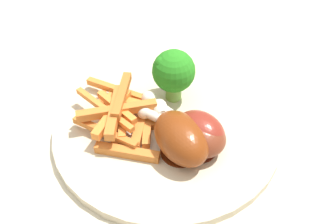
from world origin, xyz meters
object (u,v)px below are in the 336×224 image
Objects in this scene: dinner_plate at (168,126)px; chicken_drumstick_extra at (194,134)px; dining_table at (166,176)px; broccoli_floret_front at (173,71)px; chicken_drumstick_near at (179,136)px; carrot_fries_pile at (123,115)px; chicken_drumstick_far at (197,130)px.

chicken_drumstick_extra reaches higher than dinner_plate.
dining_table is 13.40× the size of broccoli_floret_front.
broccoli_floret_front reaches higher than chicken_drumstick_near.
chicken_drumstick_near is at bearing -37.30° from carrot_fries_pile.
carrot_fries_pile is at bearing -146.02° from broccoli_floret_front.
chicken_drumstick_far is (0.03, -0.05, 0.15)m from dining_table.
dinner_plate is at bearing 130.15° from chicken_drumstick_far.
chicken_drumstick_extra is at bearing -80.87° from broccoli_floret_front.
carrot_fries_pile is 0.10m from chicken_drumstick_far.
chicken_drumstick_far reaches higher than dining_table.
broccoli_floret_front is at bearing 33.98° from carrot_fries_pile.
chicken_drumstick_near is at bearing -79.61° from dinner_plate.
chicken_drumstick_extra reaches higher than dining_table.
chicken_drumstick_extra is (0.03, -0.05, 0.15)m from dining_table.
dining_table is 9.48× the size of chicken_drumstick_far.
chicken_drumstick_near is 0.02m from chicken_drumstick_extra.
chicken_drumstick_extra is (0.02, 0.00, -0.00)m from chicken_drumstick_near.
carrot_fries_pile is 0.10m from chicken_drumstick_extra.
chicken_drumstick_far is (0.02, -0.09, -0.02)m from broccoli_floret_front.
carrot_fries_pile is at bearing 142.70° from chicken_drumstick_near.
broccoli_floret_front is (0.01, 0.05, 0.05)m from dinner_plate.
dining_table is 0.18m from broccoli_floret_front.
dinner_plate reaches higher than dining_table.
dining_table is 0.16m from chicken_drumstick_far.
chicken_drumstick_far is at bearing 52.29° from chicken_drumstick_extra.
chicken_drumstick_near reaches higher than chicken_drumstick_extra.
chicken_drumstick_far is at bearing -56.04° from dining_table.
carrot_fries_pile is 1.34× the size of chicken_drumstick_extra.
dinner_plate is at bearing -83.46° from dining_table.
broccoli_floret_front is 0.10m from chicken_drumstick_near.
chicken_drumstick_near is at bearing -167.97° from chicken_drumstick_extra.
chicken_drumstick_near is at bearing -91.99° from broccoli_floret_front.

